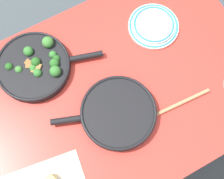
{
  "coord_description": "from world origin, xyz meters",
  "views": [
    {
      "loc": [
        -0.18,
        -0.32,
        1.92
      ],
      "look_at": [
        0.0,
        0.0,
        0.78
      ],
      "focal_mm": 50.0,
      "sensor_mm": 36.0,
      "label": 1
    }
  ],
  "objects_px": {
    "wooden_spoon": "(158,114)",
    "skillet_eggs": "(118,113)",
    "skillet_broccoli": "(35,66)",
    "dinner_plate_stack": "(154,25)"
  },
  "relations": [
    {
      "from": "skillet_eggs",
      "to": "dinner_plate_stack",
      "type": "height_order",
      "value": "skillet_eggs"
    },
    {
      "from": "skillet_broccoli",
      "to": "wooden_spoon",
      "type": "relative_size",
      "value": 1.16
    },
    {
      "from": "skillet_eggs",
      "to": "wooden_spoon",
      "type": "distance_m",
      "value": 0.15
    },
    {
      "from": "skillet_eggs",
      "to": "dinner_plate_stack",
      "type": "relative_size",
      "value": 1.81
    },
    {
      "from": "wooden_spoon",
      "to": "skillet_eggs",
      "type": "bearing_deg",
      "value": -24.42
    },
    {
      "from": "skillet_broccoli",
      "to": "skillet_eggs",
      "type": "height_order",
      "value": "skillet_broccoli"
    },
    {
      "from": "skillet_broccoli",
      "to": "dinner_plate_stack",
      "type": "relative_size",
      "value": 1.97
    },
    {
      "from": "wooden_spoon",
      "to": "dinner_plate_stack",
      "type": "distance_m",
      "value": 0.37
    },
    {
      "from": "skillet_broccoli",
      "to": "skillet_eggs",
      "type": "bearing_deg",
      "value": -42.46
    },
    {
      "from": "skillet_broccoli",
      "to": "dinner_plate_stack",
      "type": "distance_m",
      "value": 0.51
    }
  ]
}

